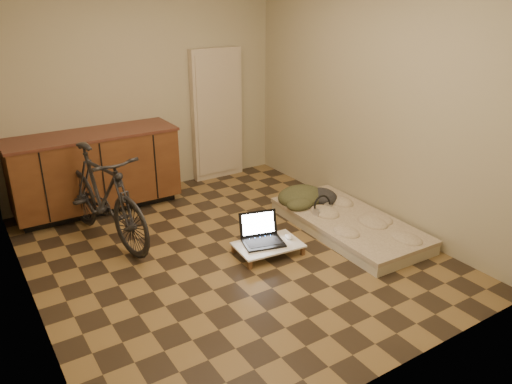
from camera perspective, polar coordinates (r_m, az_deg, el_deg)
room_shell at (r=4.41m, az=-3.50°, el=8.05°), size 3.50×4.00×2.60m
cabinets at (r=5.92m, az=-17.89°, el=2.28°), size 1.84×0.62×0.91m
appliance_panel at (r=6.62m, az=-4.49°, el=8.79°), size 0.70×0.10×1.70m
bicycle at (r=5.12m, az=-17.16°, el=0.08°), size 0.81×1.71×1.07m
futon at (r=5.36m, az=10.51°, el=-3.62°), size 0.88×1.76×0.15m
clothing_pile at (r=5.65m, az=5.85°, el=0.15°), size 0.60×0.50×0.23m
headphones at (r=5.37m, az=7.60°, el=-1.48°), size 0.27×0.25×0.17m
lap_desk at (r=4.82m, az=1.39°, el=-6.10°), size 0.66×0.46×0.10m
laptop at (r=4.84m, az=0.65°, el=-5.09°), size 0.45×0.42×0.26m
mouse at (r=4.91m, az=3.78°, el=-5.11°), size 0.10×0.13×0.04m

